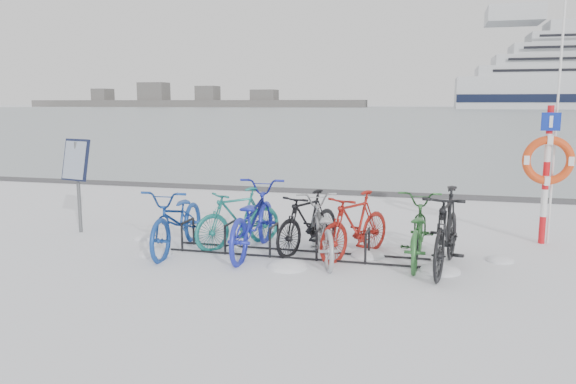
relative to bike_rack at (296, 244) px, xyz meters
The scene contains 16 objects.
ground 0.18m from the bike_rack, ahead, with size 900.00×900.00×0.00m, color white.
ice_sheet 155.00m from the bike_rack, 90.00° to the left, with size 400.00×298.00×0.02m, color #939EA6.
quay_edge 5.90m from the bike_rack, 90.00° to the left, with size 400.00×0.25×0.10m, color #3F3F42.
bike_rack is the anchor object (origin of this frame).
info_board 4.31m from the bike_rack, behind, with size 0.60×0.34×1.68m.
lifebuoy_station 4.31m from the bike_rack, 24.14° to the left, with size 0.80×0.23×4.14m.
shoreline 287.22m from the bike_rack, 115.14° to the left, with size 180.00×12.00×9.50m.
bike_0 1.93m from the bike_rack, behind, with size 0.70×2.02×1.06m, color navy.
bike_1 1.15m from the bike_rack, 162.14° to the left, with size 0.46×1.64×0.98m, color #1B736D.
bike_2 0.81m from the bike_rack, behind, with size 0.75×2.14×1.12m, color #1D27A9.
bike_3 0.49m from the bike_rack, 74.79° to the left, with size 0.46×1.63×0.98m, color black.
bike_4 0.50m from the bike_rack, 11.46° to the right, with size 0.64×1.83×0.96m, color #9DA0A4.
bike_5 0.95m from the bike_rack, 11.92° to the left, with size 0.48×1.70×1.02m, color maroon.
bike_6 1.82m from the bike_rack, ahead, with size 0.66×1.89×0.99m, color #2D6A30.
bike_7 2.24m from the bike_rack, ahead, with size 0.55×1.96×1.18m, color black.
snow_drifts 0.37m from the bike_rack, 23.35° to the right, with size 6.18×1.94×0.21m.
Camera 1 is at (1.98, -8.11, 2.32)m, focal length 35.00 mm.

